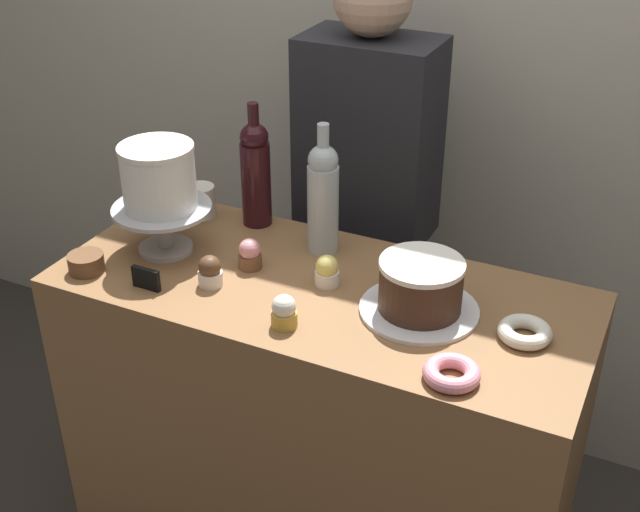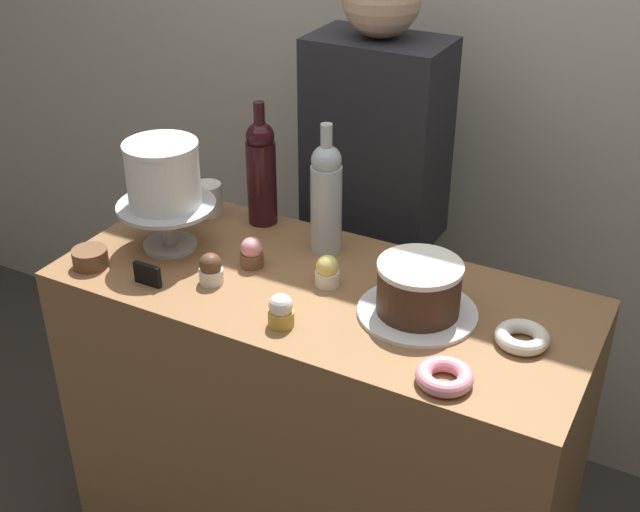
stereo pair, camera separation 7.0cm
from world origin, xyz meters
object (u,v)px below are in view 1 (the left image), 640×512
object	(u,v)px
cookie_stack	(86,263)
price_sign_chalkboard	(146,279)
wine_bottle_clear	(323,196)
cupcake_chocolate	(210,272)
cupcake_vanilla	(282,311)
coffee_cup_ceramic	(201,201)
cupcake_lemon	(327,271)
chocolate_round_cake	(420,286)
white_layer_cake	(158,177)
wine_bottle_dark_red	(256,172)
barista_figure	(366,233)
cake_stand_pedestal	(163,220)
donut_sugar	(524,332)
donut_pink	(452,373)
cupcake_strawberry	(250,254)

from	to	relation	value
cookie_stack	price_sign_chalkboard	bearing A→B (deg)	-0.76
wine_bottle_clear	cupcake_chocolate	bearing A→B (deg)	-121.40
cupcake_chocolate	cupcake_vanilla	bearing A→B (deg)	-17.96
coffee_cup_ceramic	cupcake_lemon	bearing A→B (deg)	-20.76
cupcake_chocolate	wine_bottle_clear	bearing A→B (deg)	58.60
wine_bottle_clear	coffee_cup_ceramic	world-z (taller)	wine_bottle_clear
chocolate_round_cake	cupcake_lemon	bearing A→B (deg)	175.02
white_layer_cake	wine_bottle_dark_red	bearing A→B (deg)	59.95
cupcake_chocolate	barista_figure	bearing A→B (deg)	76.90
wine_bottle_dark_red	price_sign_chalkboard	world-z (taller)	wine_bottle_dark_red
wine_bottle_clear	cupcake_lemon	xyz separation A→B (m)	(0.08, -0.14, -0.11)
wine_bottle_dark_red	price_sign_chalkboard	bearing A→B (deg)	-99.61
cake_stand_pedestal	cupcake_lemon	size ratio (longest dim) A/B	3.23
donut_sugar	coffee_cup_ceramic	size ratio (longest dim) A/B	1.32
donut_pink	coffee_cup_ceramic	xyz separation A→B (m)	(-0.81, 0.38, 0.03)
barista_figure	coffee_cup_ceramic	bearing A→B (deg)	-138.60
donut_sugar	cupcake_lemon	bearing A→B (deg)	177.85
wine_bottle_dark_red	price_sign_chalkboard	distance (m)	0.41
cupcake_lemon	chocolate_round_cake	bearing A→B (deg)	-4.98
coffee_cup_ceramic	cupcake_chocolate	bearing A→B (deg)	-53.91
chocolate_round_cake	coffee_cup_ceramic	xyz separation A→B (m)	(-0.67, 0.19, -0.03)
cookie_stack	price_sign_chalkboard	distance (m)	0.17
wine_bottle_clear	cupcake_lemon	distance (m)	0.20
chocolate_round_cake	coffee_cup_ceramic	bearing A→B (deg)	164.34
price_sign_chalkboard	cake_stand_pedestal	bearing A→B (deg)	111.12
wine_bottle_dark_red	cupcake_vanilla	xyz separation A→B (m)	(0.28, -0.39, -0.11)
wine_bottle_clear	cookie_stack	distance (m)	0.58
chocolate_round_cake	cupcake_strawberry	size ratio (longest dim) A/B	2.46
cake_stand_pedestal	wine_bottle_clear	bearing A→B (deg)	26.35
barista_figure	wine_bottle_dark_red	bearing A→B (deg)	-125.07
donut_sugar	cookie_stack	size ratio (longest dim) A/B	1.33
donut_sugar	barista_figure	size ratio (longest dim) A/B	0.07
cupcake_chocolate	donut_sugar	distance (m)	0.70
cupcake_lemon	barista_figure	distance (m)	0.51
price_sign_chalkboard	chocolate_round_cake	bearing A→B (deg)	16.38
cake_stand_pedestal	coffee_cup_ceramic	distance (m)	0.20
chocolate_round_cake	cupcake_lemon	world-z (taller)	chocolate_round_cake
cookie_stack	barista_figure	distance (m)	0.81
cupcake_vanilla	cupcake_strawberry	bearing A→B (deg)	135.18
wine_bottle_clear	donut_sugar	world-z (taller)	wine_bottle_clear
donut_pink	white_layer_cake	bearing A→B (deg)	166.78
cupcake_vanilla	coffee_cup_ceramic	world-z (taller)	coffee_cup_ceramic
cupcake_vanilla	donut_sugar	world-z (taller)	cupcake_vanilla
cookie_stack	coffee_cup_ceramic	bearing A→B (deg)	76.50
white_layer_cake	chocolate_round_cake	world-z (taller)	white_layer_cake
cake_stand_pedestal	cupcake_chocolate	world-z (taller)	cake_stand_pedestal
wine_bottle_clear	price_sign_chalkboard	world-z (taller)	wine_bottle_clear
wine_bottle_clear	donut_sugar	size ratio (longest dim) A/B	2.91
cake_stand_pedestal	price_sign_chalkboard	bearing A→B (deg)	-68.88
cupcake_strawberry	coffee_cup_ceramic	xyz separation A→B (m)	(-0.25, 0.18, 0.01)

